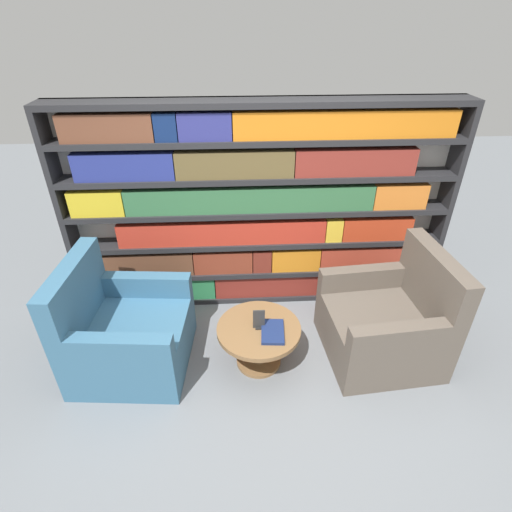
# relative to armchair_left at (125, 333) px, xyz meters

# --- Properties ---
(ground_plane) EXTENTS (14.00, 14.00, 0.00)m
(ground_plane) POSITION_rel_armchair_left_xyz_m (1.16, -0.42, -0.31)
(ground_plane) COLOR slate
(bookshelf) EXTENTS (3.58, 0.30, 1.97)m
(bookshelf) POSITION_rel_armchair_left_xyz_m (1.16, 0.89, 0.66)
(bookshelf) COLOR silver
(bookshelf) RESTS_ON ground_plane
(armchair_left) EXTENTS (0.97, 0.96, 0.97)m
(armchair_left) POSITION_rel_armchair_left_xyz_m (0.00, 0.00, 0.00)
(armchair_left) COLOR #386684
(armchair_left) RESTS_ON ground_plane
(armchair_right) EXTENTS (0.97, 0.96, 0.97)m
(armchair_right) POSITION_rel_armchair_left_xyz_m (2.20, 0.00, 0.00)
(armchair_right) COLOR brown
(armchair_right) RESTS_ON ground_plane
(coffee_table) EXTENTS (0.69, 0.69, 0.39)m
(coffee_table) POSITION_rel_armchair_left_xyz_m (1.10, -0.08, -0.03)
(coffee_table) COLOR brown
(coffee_table) RESTS_ON ground_plane
(table_sign) EXTENTS (0.10, 0.06, 0.18)m
(table_sign) POSITION_rel_armchair_left_xyz_m (1.10, -0.08, 0.16)
(table_sign) COLOR black
(table_sign) RESTS_ON coffee_table
(stray_book) EXTENTS (0.20, 0.29, 0.03)m
(stray_book) POSITION_rel_armchair_left_xyz_m (1.21, -0.15, 0.09)
(stray_book) COLOR navy
(stray_book) RESTS_ON coffee_table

